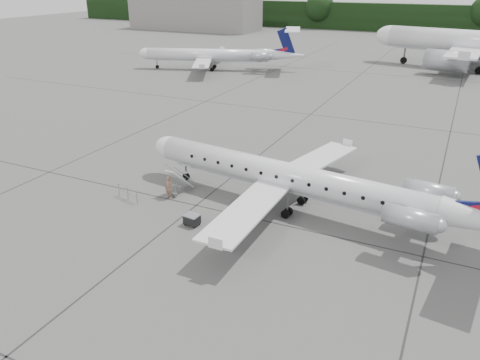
% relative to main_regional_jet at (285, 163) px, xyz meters
% --- Properties ---
extents(ground, '(320.00, 320.00, 0.00)m').
position_rel_main_regional_jet_xyz_m(ground, '(1.05, -6.44, -3.47)').
color(ground, '#5D5D5A').
rests_on(ground, ground).
extents(treeline, '(260.00, 4.00, 8.00)m').
position_rel_main_regional_jet_xyz_m(treeline, '(1.05, 123.56, 0.53)').
color(treeline, black).
rests_on(treeline, ground).
extents(terminal_building, '(40.00, 14.00, 10.00)m').
position_rel_main_regional_jet_xyz_m(terminal_building, '(-68.95, 103.56, 1.53)').
color(terminal_building, slate).
rests_on(terminal_building, ground).
extents(main_regional_jet, '(29.28, 22.71, 6.94)m').
position_rel_main_regional_jet_xyz_m(main_regional_jet, '(0.00, 0.00, 0.00)').
color(main_regional_jet, silver).
rests_on(main_regional_jet, ground).
extents(airstair, '(1.13, 2.40, 2.17)m').
position_rel_main_regional_jet_xyz_m(airstair, '(-8.16, -1.16, -2.38)').
color(airstair, silver).
rests_on(airstair, ground).
extents(passenger, '(0.70, 0.51, 1.80)m').
position_rel_main_regional_jet_xyz_m(passenger, '(-8.32, -2.46, -2.57)').
color(passenger, '#895D4A').
rests_on(passenger, ground).
extents(safety_railing, '(2.15, 0.64, 1.00)m').
position_rel_main_regional_jet_xyz_m(safety_railing, '(-11.03, -3.98, -2.97)').
color(safety_railing, gray).
rests_on(safety_railing, ground).
extents(baggage_cart, '(1.04, 0.87, 0.84)m').
position_rel_main_regional_jet_xyz_m(baggage_cart, '(-4.60, -5.31, -3.05)').
color(baggage_cart, black).
rests_on(baggage_cart, ground).
extents(bg_narrowbody, '(42.72, 34.12, 13.76)m').
position_rel_main_regional_jet_xyz_m(bg_narrowbody, '(11.03, 65.14, 3.41)').
color(bg_narrowbody, silver).
rests_on(bg_narrowbody, ground).
extents(bg_regional_left, '(32.97, 28.05, 7.34)m').
position_rel_main_regional_jet_xyz_m(bg_regional_left, '(-31.75, 45.32, 0.20)').
color(bg_regional_left, silver).
rests_on(bg_regional_left, ground).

